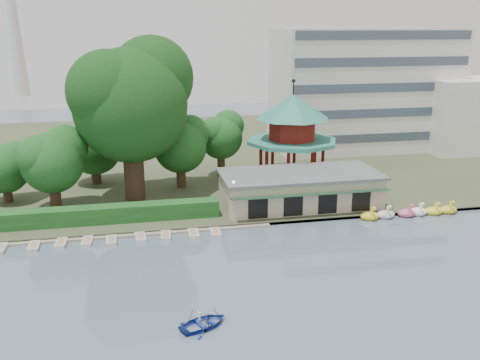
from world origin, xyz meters
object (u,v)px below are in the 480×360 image
object	(u,v)px
dock	(108,235)
rowboat_with_passengers	(204,320)
big_tree	(131,97)
boathouse	(300,188)
pavilion	(292,129)

from	to	relation	value
dock	rowboat_with_passengers	xyz separation A→B (m)	(7.31, -18.90, 0.41)
dock	big_tree	xyz separation A→B (m)	(3.18, 11.02, 12.69)
big_tree	rowboat_with_passengers	world-z (taller)	big_tree
boathouse	pavilion	size ratio (longest dim) A/B	1.38
boathouse	big_tree	xyz separation A→B (m)	(-18.82, 6.24, 10.44)
pavilion	big_tree	world-z (taller)	big_tree
boathouse	pavilion	world-z (taller)	pavilion
boathouse	big_tree	distance (m)	22.41
dock	big_tree	world-z (taller)	big_tree
big_tree	rowboat_with_passengers	bearing A→B (deg)	-82.15
dock	boathouse	world-z (taller)	boathouse
boathouse	pavilion	bearing A→B (deg)	78.72
dock	rowboat_with_passengers	bearing A→B (deg)	-68.86
rowboat_with_passengers	pavilion	bearing A→B (deg)	63.65
boathouse	big_tree	size ratio (longest dim) A/B	0.96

